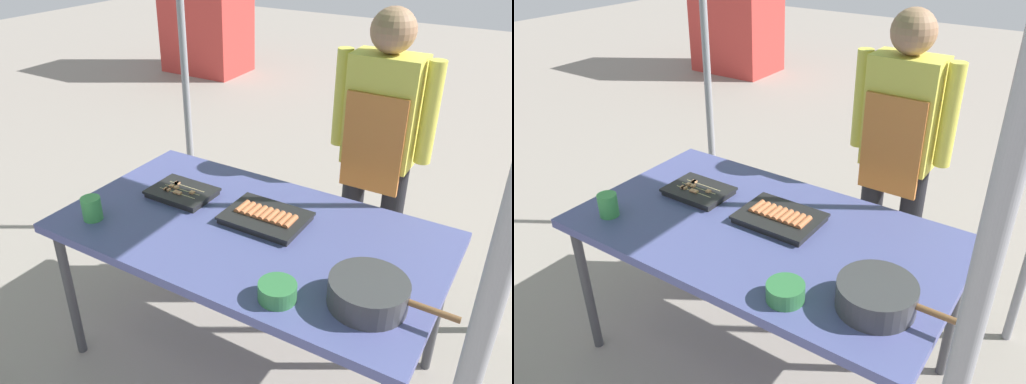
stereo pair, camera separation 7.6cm
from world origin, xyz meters
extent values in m
plane|color=gray|center=(0.00, 0.00, 0.00)|extent=(18.00, 18.00, 0.00)
cube|color=#4C518C|center=(0.00, 0.00, 0.73)|extent=(1.60, 0.90, 0.04)
cylinder|color=#3F3F44|center=(-0.74, -0.39, 0.35)|extent=(0.04, 0.04, 0.71)
cylinder|color=#3F3F44|center=(-0.74, 0.39, 0.35)|extent=(0.04, 0.04, 0.71)
cylinder|color=#3F3F44|center=(0.74, 0.39, 0.35)|extent=(0.04, 0.04, 0.71)
cylinder|color=gray|center=(-0.95, 0.80, 1.09)|extent=(0.04, 0.04, 2.18)
cube|color=black|center=(0.03, 0.08, 0.76)|extent=(0.34, 0.25, 0.02)
cube|color=black|center=(0.03, 0.08, 0.78)|extent=(0.35, 0.26, 0.01)
cylinder|color=#B7663D|center=(-0.09, 0.08, 0.78)|extent=(0.03, 0.09, 0.03)
cylinder|color=#B7663D|center=(-0.06, 0.08, 0.78)|extent=(0.03, 0.09, 0.03)
cylinder|color=#B7663D|center=(-0.03, 0.08, 0.78)|extent=(0.03, 0.09, 0.03)
cylinder|color=#B7663D|center=(0.00, 0.08, 0.78)|extent=(0.03, 0.09, 0.03)
cylinder|color=#B7663D|center=(0.03, 0.08, 0.78)|extent=(0.03, 0.09, 0.03)
cylinder|color=#B7663D|center=(0.06, 0.08, 0.78)|extent=(0.03, 0.09, 0.03)
cylinder|color=#B7663D|center=(0.09, 0.08, 0.78)|extent=(0.03, 0.09, 0.03)
cylinder|color=#B7663D|center=(0.12, 0.08, 0.78)|extent=(0.03, 0.09, 0.03)
cylinder|color=#B7663D|center=(0.15, 0.08, 0.78)|extent=(0.03, 0.09, 0.03)
cube|color=black|center=(-0.42, 0.07, 0.76)|extent=(0.28, 0.20, 0.02)
cube|color=black|center=(-0.42, 0.07, 0.78)|extent=(0.29, 0.22, 0.01)
cylinder|color=tan|center=(-0.42, 0.04, 0.78)|extent=(0.20, 0.01, 0.01)
cube|color=tan|center=(-0.47, 0.04, 0.78)|extent=(0.02, 0.02, 0.02)
cube|color=tan|center=(-0.40, 0.04, 0.78)|extent=(0.02, 0.02, 0.02)
cube|color=tan|center=(-0.42, 0.04, 0.78)|extent=(0.02, 0.02, 0.02)
cube|color=tan|center=(-0.48, 0.04, 0.78)|extent=(0.02, 0.02, 0.02)
cylinder|color=tan|center=(-0.42, 0.07, 0.78)|extent=(0.20, 0.01, 0.01)
cube|color=tan|center=(-0.48, 0.07, 0.78)|extent=(0.02, 0.02, 0.02)
cube|color=tan|center=(-0.36, 0.07, 0.78)|extent=(0.02, 0.02, 0.02)
cube|color=tan|center=(-0.45, 0.07, 0.78)|extent=(0.02, 0.02, 0.02)
cylinder|color=tan|center=(-0.42, 0.11, 0.78)|extent=(0.20, 0.01, 0.01)
cube|color=tan|center=(-0.47, 0.11, 0.78)|extent=(0.02, 0.02, 0.02)
cube|color=tan|center=(-0.47, 0.11, 0.78)|extent=(0.02, 0.02, 0.02)
cylinder|color=#38383A|center=(0.58, -0.19, 0.80)|extent=(0.27, 0.27, 0.10)
cylinder|color=brown|center=(0.80, -0.19, 0.82)|extent=(0.16, 0.02, 0.02)
cylinder|color=#386B33|center=(0.58, -0.19, 0.84)|extent=(0.25, 0.25, 0.01)
cylinder|color=#33723F|center=(0.31, -0.33, 0.78)|extent=(0.13, 0.13, 0.06)
cylinder|color=#3F994C|center=(-0.61, -0.29, 0.80)|extent=(0.08, 0.08, 0.10)
cylinder|color=black|center=(0.14, 0.83, 0.39)|extent=(0.12, 0.12, 0.78)
cylinder|color=black|center=(0.36, 0.83, 0.39)|extent=(0.12, 0.12, 0.78)
cube|color=#D8CC4C|center=(0.25, 0.83, 1.06)|extent=(0.34, 0.20, 0.55)
cube|color=#CC7233|center=(0.25, 0.72, 0.92)|extent=(0.30, 0.02, 0.50)
cylinder|color=#D8CC4C|center=(0.03, 0.83, 1.08)|extent=(0.08, 0.08, 0.50)
cylinder|color=#D8CC4C|center=(0.47, 0.83, 1.08)|extent=(0.08, 0.08, 0.50)
sphere|color=#9E7256|center=(0.25, 0.83, 1.44)|extent=(0.21, 0.21, 0.21)
cube|color=#BF3833|center=(-3.22, 4.07, 0.89)|extent=(1.03, 0.75, 1.78)
camera|label=1|loc=(0.96, -1.52, 1.91)|focal=35.91mm
camera|label=2|loc=(1.02, -1.48, 1.91)|focal=35.91mm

